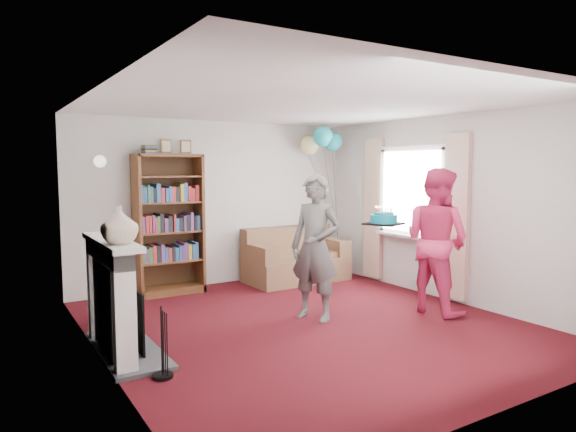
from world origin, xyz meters
TOP-DOWN VIEW (x-y plane):
  - ground at (0.00, 0.00)m, footprint 5.00×5.00m
  - wall_back at (0.00, 2.51)m, footprint 4.50×0.02m
  - wall_left at (-2.26, 0.00)m, footprint 0.02×5.00m
  - wall_right at (2.26, 0.00)m, footprint 0.02×5.00m
  - ceiling at (0.00, 0.00)m, footprint 4.50×5.00m
  - fireplace at (-2.09, 0.19)m, footprint 0.55×1.80m
  - window_bay at (2.21, 0.60)m, footprint 0.14×2.02m
  - wall_sconce at (-1.75, 2.36)m, footprint 0.16×0.23m
  - bookcase at (-0.86, 2.30)m, footprint 0.94×0.42m
  - sofa at (1.12, 2.07)m, footprint 1.59×0.84m
  - wicker_basket at (-1.90, 1.17)m, footprint 0.35×0.35m
  - person_striped at (0.20, 0.16)m, footprint 0.65×0.74m
  - person_magenta at (1.65, -0.38)m, footprint 0.77×0.94m
  - birthday_cake at (1.05, -0.08)m, footprint 0.40×0.40m
  - balloons at (1.63, 2.04)m, footprint 0.65×0.70m
  - mantel_vase at (-2.12, -0.15)m, footprint 0.38×0.38m

SIDE VIEW (x-z plane):
  - ground at x=0.00m, z-range 0.00..0.00m
  - wicker_basket at x=-1.90m, z-range -0.02..0.31m
  - sofa at x=1.12m, z-range -0.10..0.74m
  - fireplace at x=-2.09m, z-range -0.05..1.07m
  - person_striped at x=0.20m, z-range 0.00..1.72m
  - person_magenta at x=1.65m, z-range 0.00..1.79m
  - bookcase at x=-0.86m, z-range -0.13..2.07m
  - birthday_cake at x=1.05m, z-range 1.06..1.28m
  - window_bay at x=2.21m, z-range 0.10..2.30m
  - wall_back at x=0.00m, z-range 0.00..2.50m
  - wall_left at x=-2.26m, z-range 0.00..2.50m
  - wall_right at x=2.26m, z-range 0.00..2.50m
  - mantel_vase at x=-2.12m, z-range 1.12..1.46m
  - wall_sconce at x=-1.75m, z-range 1.80..1.96m
  - balloons at x=1.63m, z-range 1.32..3.12m
  - ceiling at x=0.00m, z-range 2.50..2.51m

